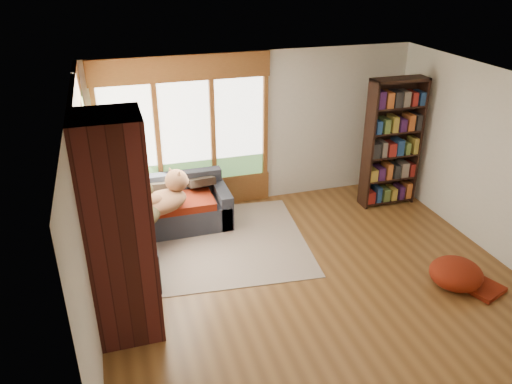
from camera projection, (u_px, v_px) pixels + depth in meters
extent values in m
plane|color=brown|center=(310.00, 276.00, 6.82)|extent=(5.50, 5.50, 0.00)
plane|color=white|center=(320.00, 88.00, 5.69)|extent=(5.50, 5.50, 0.00)
cube|color=silver|center=(256.00, 129.00, 8.41)|extent=(5.50, 0.04, 2.60)
cube|color=silver|center=(433.00, 315.00, 4.10)|extent=(5.50, 0.04, 2.60)
cube|color=silver|center=(85.00, 221.00, 5.53)|extent=(0.04, 5.00, 2.60)
cube|color=silver|center=(496.00, 166.00, 6.98)|extent=(0.04, 5.00, 2.60)
cube|color=brown|center=(186.00, 134.00, 8.05)|extent=(2.82, 0.10, 1.90)
cube|color=white|center=(186.00, 134.00, 8.05)|extent=(2.54, 0.09, 1.62)
cube|color=brown|center=(87.00, 175.00, 6.55)|extent=(0.10, 2.62, 1.90)
cube|color=white|center=(87.00, 175.00, 6.55)|extent=(0.09, 2.36, 1.62)
cube|color=#738951|center=(86.00, 127.00, 7.10)|extent=(0.03, 0.72, 0.90)
cube|color=#471914|center=(119.00, 232.00, 5.32)|extent=(0.70, 0.70, 2.60)
cube|color=#272932|center=(167.00, 212.00, 8.06)|extent=(2.20, 0.90, 0.42)
cube|color=#272932|center=(162.00, 181.00, 8.19)|extent=(2.20, 0.20, 0.38)
cube|color=#272932|center=(227.00, 199.00, 8.29)|extent=(0.20, 0.90, 0.60)
cube|color=maroon|center=(160.00, 201.00, 7.81)|extent=(1.90, 0.66, 0.12)
cube|color=#272932|center=(129.00, 237.00, 7.33)|extent=(0.90, 2.20, 0.42)
cube|color=#272932|center=(100.00, 217.00, 7.07)|extent=(0.20, 2.20, 0.38)
cube|color=#272932|center=(133.00, 270.00, 6.43)|extent=(0.90, 0.20, 0.60)
cube|color=maroon|center=(137.00, 232.00, 6.94)|extent=(0.66, 1.20, 0.12)
cube|color=maroon|center=(132.00, 202.00, 7.76)|extent=(0.66, 0.66, 0.12)
cube|color=beige|center=(202.00, 244.00, 7.54)|extent=(3.32, 2.66, 0.01)
cube|color=black|center=(416.00, 141.00, 8.48)|extent=(0.04, 0.31, 2.20)
cube|color=black|center=(368.00, 146.00, 8.24)|extent=(0.04, 0.31, 2.20)
cube|color=black|center=(388.00, 141.00, 8.48)|extent=(0.94, 0.02, 2.20)
cube|color=black|center=(385.00, 199.00, 8.81)|extent=(0.86, 0.29, 0.03)
cube|color=black|center=(388.00, 177.00, 8.63)|extent=(0.86, 0.29, 0.03)
cube|color=black|center=(391.00, 155.00, 8.44)|extent=(0.86, 0.29, 0.03)
cube|color=black|center=(394.00, 131.00, 8.26)|extent=(0.86, 0.29, 0.03)
cube|color=black|center=(397.00, 106.00, 8.08)|extent=(0.86, 0.29, 0.03)
cube|color=black|center=(400.00, 81.00, 7.90)|extent=(0.86, 0.29, 0.03)
cube|color=#726659|center=(393.00, 144.00, 8.34)|extent=(0.82, 0.23, 2.04)
ellipsoid|color=maroon|center=(456.00, 273.00, 6.54)|extent=(0.84, 0.84, 0.37)
ellipsoid|color=brown|center=(161.00, 197.00, 7.31)|extent=(1.01, 0.91, 0.29)
sphere|color=brown|center=(177.00, 182.00, 7.46)|extent=(0.47, 0.47, 0.34)
cone|color=brown|center=(173.00, 175.00, 7.36)|extent=(0.17, 0.17, 0.15)
ellipsoid|color=black|center=(143.00, 209.00, 7.03)|extent=(0.60, 0.82, 0.25)
sphere|color=black|center=(143.00, 193.00, 7.23)|extent=(0.35, 0.35, 0.31)
cone|color=black|center=(142.00, 187.00, 7.13)|extent=(0.13, 0.13, 0.13)
cube|color=black|center=(205.00, 171.00, 8.19)|extent=(0.45, 0.12, 0.45)
cube|color=black|center=(169.00, 175.00, 8.03)|extent=(0.45, 0.12, 0.45)
cube|color=black|center=(110.00, 194.00, 7.39)|extent=(0.45, 0.12, 0.45)
cube|color=black|center=(114.00, 230.00, 6.44)|extent=(0.45, 0.12, 0.45)
cube|color=maroon|center=(131.00, 180.00, 7.88)|extent=(0.42, 0.12, 0.42)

